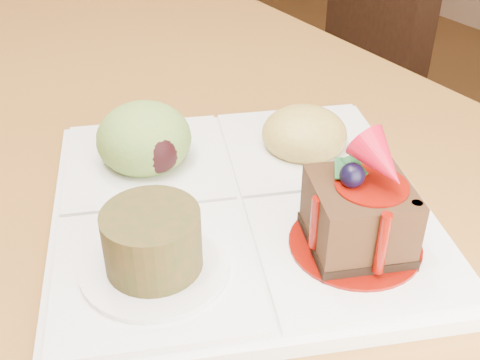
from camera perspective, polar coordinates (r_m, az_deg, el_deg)
chair_right at (r=1.28m, az=7.65°, el=11.97°), size 0.58×0.58×1.00m
sampler_plate at (r=0.48m, az=-0.35°, el=-0.94°), size 0.39×0.39×0.11m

